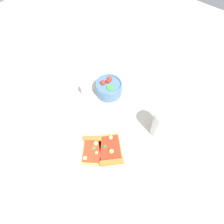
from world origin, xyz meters
The scene contains 7 objects.
ground_plane centered at (0.00, 0.00, 0.00)m, with size 2.40×2.40×0.00m, color beige.
plate centered at (0.02, -0.06, 0.01)m, with size 0.25×0.25×0.01m, color white.
pizza_slice_near centered at (-0.01, -0.07, 0.02)m, with size 0.13×0.14×0.03m.
pizza_slice_far centered at (0.06, -0.03, 0.02)m, with size 0.16×0.16×0.03m.
salad_bowl centered at (-0.14, 0.21, 0.03)m, with size 0.13×0.13×0.08m.
soda_glass centered at (0.16, 0.17, 0.07)m, with size 0.07×0.07×0.14m.
pepper_shaker centered at (-0.22, 0.13, 0.03)m, with size 0.03×0.03×0.07m.
Camera 1 is at (0.25, -0.26, 0.80)m, focal length 33.14 mm.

